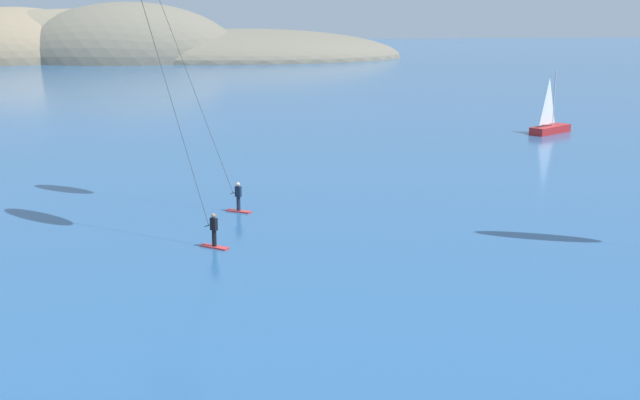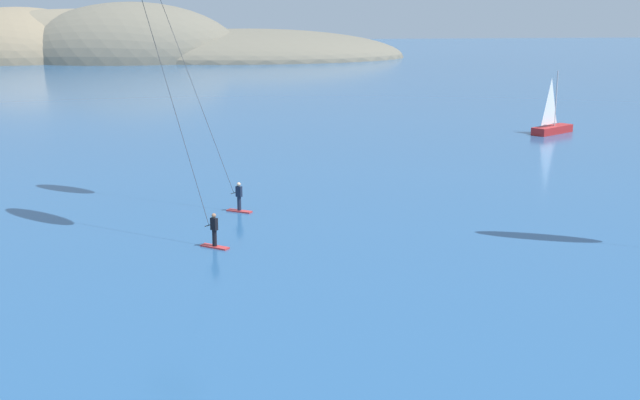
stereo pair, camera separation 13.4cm
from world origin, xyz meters
name	(u,v)px [view 2 (the right image)]	position (x,y,z in m)	size (l,w,h in m)	color
headland_island	(125,59)	(-28.44, 182.30, 0.00)	(112.91, 51.43, 25.59)	#6B6656
sailboat_near	(554,126)	(21.07, 62.14, 0.64)	(5.48, 4.10, 5.70)	#B22323
kitesurfer_orange	(164,7)	(-13.10, 39.56, 11.33)	(7.34, 5.85, 12.65)	red
kitesurfer_lime	(145,8)	(-13.71, 32.72, 11.27)	(6.49, 6.44, 12.42)	red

